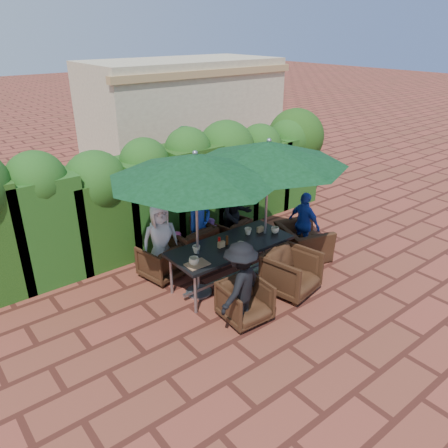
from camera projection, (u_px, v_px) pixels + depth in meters
ground at (241, 283)px, 7.66m from camera, size 80.00×80.00×0.00m
dining_table at (231, 248)px, 7.41m from camera, size 2.17×0.90×0.75m
umbrella_left at (195, 167)px, 6.47m from camera, size 2.67×2.67×2.46m
umbrella_right at (268, 153)px, 7.17m from camera, size 2.64×2.64×2.46m
chair_far_left at (162, 259)px, 7.73m from camera, size 0.78×0.75×0.70m
chair_far_mid at (190, 242)px, 8.21m from camera, size 0.87×0.83×0.82m
chair_far_right at (229, 232)px, 8.76m from camera, size 0.81×0.78×0.70m
chair_near_left at (245, 300)px, 6.59m from camera, size 0.71×0.67×0.69m
chair_near_right at (292, 271)px, 7.26m from camera, size 0.91×0.88×0.81m
chair_end_right at (303, 236)px, 8.41m from camera, size 0.88×1.10×0.84m
adult_far_left at (161, 240)px, 7.68m from camera, size 0.75×0.55×1.37m
adult_far_mid at (199, 226)px, 8.17m from camera, size 0.56×0.47×1.41m
adult_far_right at (236, 215)px, 8.64m from camera, size 0.76×0.57×1.41m
adult_near_left at (240, 286)px, 6.31m from camera, size 0.96×0.68×1.37m
adult_end_right at (304, 224)px, 8.43m from camera, size 0.38×0.74×1.26m
child_left at (179, 251)px, 7.97m from camera, size 0.29×0.24×0.75m
child_right at (212, 237)px, 8.45m from camera, size 0.33×0.30×0.78m
pedestrian_a at (186, 161)px, 11.37m from camera, size 1.76×0.73×1.84m
pedestrian_b at (215, 156)px, 11.89m from camera, size 0.89×0.61×1.75m
pedestrian_c at (225, 156)px, 12.24m from camera, size 1.08×0.61×1.60m
cup_a at (194, 261)px, 6.72m from camera, size 0.16×0.16×0.13m
cup_b at (196, 249)px, 7.07m from camera, size 0.13×0.13×0.13m
cup_c at (241, 246)px, 7.20m from camera, size 0.14×0.14×0.11m
cup_d at (248, 231)px, 7.70m from camera, size 0.13×0.13×0.12m
cup_e at (275, 230)px, 7.76m from camera, size 0.14×0.14×0.11m
ketchup_bottle at (219, 242)px, 7.27m from camera, size 0.04×0.04×0.17m
sauce_bottle at (227, 240)px, 7.33m from camera, size 0.04×0.04×0.17m
serving_tray at (197, 264)px, 6.74m from camera, size 0.35×0.25×0.02m
number_block_left at (221, 244)px, 7.26m from camera, size 0.12×0.06×0.10m
number_block_right at (260, 229)px, 7.80m from camera, size 0.12×0.06×0.10m
hedge_wall at (155, 182)px, 8.62m from camera, size 9.10×1.60×2.53m
building at (183, 112)px, 13.97m from camera, size 6.20×3.08×3.20m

